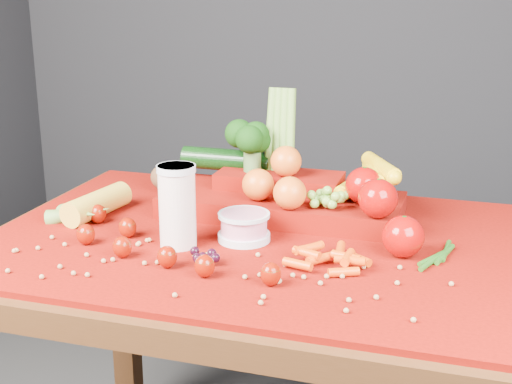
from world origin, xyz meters
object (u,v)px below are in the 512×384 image
(yogurt_bowl, at_px, (244,226))
(table, at_px, (253,285))
(produce_mound, at_px, (295,190))
(milk_glass, at_px, (177,203))

(yogurt_bowl, bearing_deg, table, 68.35)
(table, height_order, produce_mound, produce_mound)
(table, relative_size, yogurt_bowl, 10.49)
(table, xyz_separation_m, produce_mound, (0.05, 0.15, 0.17))
(table, relative_size, milk_glass, 6.77)
(table, xyz_separation_m, milk_glass, (-0.12, -0.09, 0.19))
(table, distance_m, yogurt_bowl, 0.14)
(table, bearing_deg, milk_glass, -143.16)
(table, bearing_deg, produce_mound, 72.49)
(table, height_order, milk_glass, milk_glass)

